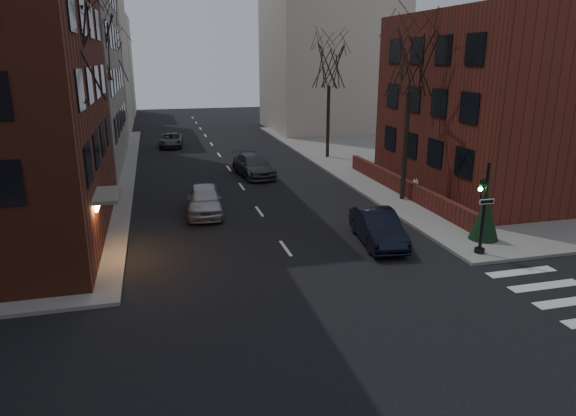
# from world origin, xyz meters

# --- Properties ---
(sidewalk_far_right) EXTENTS (44.00, 44.00, 0.15)m
(sidewalk_far_right) POSITION_xyz_m (29.00, 30.00, 0.07)
(sidewalk_far_right) COLOR gray
(sidewalk_far_right) RESTS_ON ground
(building_right_brick) EXTENTS (12.00, 14.00, 11.00)m
(building_right_brick) POSITION_xyz_m (16.50, 19.00, 5.50)
(building_right_brick) COLOR maroon
(building_right_brick) RESTS_ON ground
(low_wall_right) EXTENTS (0.35, 16.00, 1.00)m
(low_wall_right) POSITION_xyz_m (9.30, 19.00, 0.65)
(low_wall_right) COLOR maroon
(low_wall_right) RESTS_ON sidewalk_far_right
(building_distant_la) EXTENTS (14.00, 16.00, 18.00)m
(building_distant_la) POSITION_xyz_m (-15.00, 55.00, 9.00)
(building_distant_la) COLOR beige
(building_distant_la) RESTS_ON ground
(building_distant_ra) EXTENTS (14.00, 14.00, 16.00)m
(building_distant_ra) POSITION_xyz_m (15.00, 50.00, 8.00)
(building_distant_ra) COLOR beige
(building_distant_ra) RESTS_ON ground
(building_distant_lb) EXTENTS (10.00, 12.00, 14.00)m
(building_distant_lb) POSITION_xyz_m (-13.00, 72.00, 7.00)
(building_distant_lb) COLOR beige
(building_distant_lb) RESTS_ON ground
(traffic_signal) EXTENTS (0.76, 0.44, 4.00)m
(traffic_signal) POSITION_xyz_m (7.94, 8.99, 1.91)
(traffic_signal) COLOR black
(traffic_signal) RESTS_ON sidewalk_far_right
(tree_left_a) EXTENTS (4.18, 4.18, 10.26)m
(tree_left_a) POSITION_xyz_m (-8.80, 14.00, 8.47)
(tree_left_a) COLOR #2D231C
(tree_left_a) RESTS_ON sidewalk_far_left
(tree_left_b) EXTENTS (4.40, 4.40, 10.80)m
(tree_left_b) POSITION_xyz_m (-8.80, 26.00, 8.91)
(tree_left_b) COLOR #2D231C
(tree_left_b) RESTS_ON sidewalk_far_left
(tree_left_c) EXTENTS (3.96, 3.96, 9.72)m
(tree_left_c) POSITION_xyz_m (-8.80, 40.00, 8.03)
(tree_left_c) COLOR #2D231C
(tree_left_c) RESTS_ON sidewalk_far_left
(tree_right_a) EXTENTS (3.96, 3.96, 9.72)m
(tree_right_a) POSITION_xyz_m (8.80, 18.00, 8.03)
(tree_right_a) COLOR #2D231C
(tree_right_a) RESTS_ON sidewalk_far_right
(tree_right_b) EXTENTS (3.74, 3.74, 9.18)m
(tree_right_b) POSITION_xyz_m (8.80, 32.00, 7.59)
(tree_right_b) COLOR #2D231C
(tree_right_b) RESTS_ON sidewalk_far_right
(streetlamp_near) EXTENTS (0.36, 0.36, 6.28)m
(streetlamp_near) POSITION_xyz_m (-8.20, 22.00, 4.24)
(streetlamp_near) COLOR black
(streetlamp_near) RESTS_ON sidewalk_far_left
(streetlamp_far) EXTENTS (0.36, 0.36, 6.28)m
(streetlamp_far) POSITION_xyz_m (-8.20, 42.00, 4.24)
(streetlamp_far) COLOR black
(streetlamp_far) RESTS_ON sidewalk_far_left
(parked_sedan) EXTENTS (2.21, 4.87, 1.55)m
(parked_sedan) POSITION_xyz_m (4.33, 11.60, 0.77)
(parked_sedan) COLOR black
(parked_sedan) RESTS_ON ground
(car_lane_silver) EXTENTS (2.31, 4.89, 1.62)m
(car_lane_silver) POSITION_xyz_m (-3.01, 18.32, 0.81)
(car_lane_silver) COLOR #A5A4AA
(car_lane_silver) RESTS_ON ground
(car_lane_gray) EXTENTS (2.79, 5.51, 1.53)m
(car_lane_gray) POSITION_xyz_m (1.40, 26.99, 0.77)
(car_lane_gray) COLOR #46464B
(car_lane_gray) RESTS_ON ground
(car_lane_far) EXTENTS (2.48, 4.77, 1.28)m
(car_lane_far) POSITION_xyz_m (-3.93, 41.41, 0.64)
(car_lane_far) COLOR #3B3B40
(car_lane_far) RESTS_ON ground
(sandwich_board) EXTENTS (0.48, 0.58, 0.82)m
(sandwich_board) POSITION_xyz_m (10.31, 19.19, 0.56)
(sandwich_board) COLOR white
(sandwich_board) RESTS_ON sidewalk_far_right
(evergreen_shrub) EXTENTS (1.75, 1.75, 2.24)m
(evergreen_shrub) POSITION_xyz_m (9.20, 10.48, 1.27)
(evergreen_shrub) COLOR #16331A
(evergreen_shrub) RESTS_ON sidewalk_far_right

